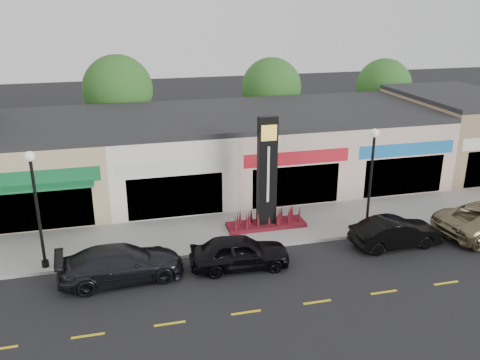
# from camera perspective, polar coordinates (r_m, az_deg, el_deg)

# --- Properties ---
(ground) EXTENTS (120.00, 120.00, 0.00)m
(ground) POSITION_cam_1_polar(r_m,az_deg,el_deg) (23.12, -1.24, -10.58)
(ground) COLOR black
(ground) RESTS_ON ground
(sidewalk) EXTENTS (52.00, 4.30, 0.15)m
(sidewalk) POSITION_cam_1_polar(r_m,az_deg,el_deg) (26.85, -3.33, -5.87)
(sidewalk) COLOR gray
(sidewalk) RESTS_ON ground
(curb) EXTENTS (52.00, 0.20, 0.15)m
(curb) POSITION_cam_1_polar(r_m,az_deg,el_deg) (24.88, -2.34, -8.05)
(curb) COLOR gray
(curb) RESTS_ON ground
(shop_beige) EXTENTS (7.00, 10.85, 4.80)m
(shop_beige) POSITION_cam_1_polar(r_m,az_deg,el_deg) (32.55, -20.75, 1.88)
(shop_beige) COLOR tan
(shop_beige) RESTS_ON ground
(shop_cream) EXTENTS (7.00, 10.01, 4.80)m
(shop_cream) POSITION_cam_1_polar(r_m,az_deg,el_deg) (32.43, -8.42, 2.92)
(shop_cream) COLOR silver
(shop_cream) RESTS_ON ground
(shop_pink_w) EXTENTS (7.00, 10.01, 4.80)m
(shop_pink_w) POSITION_cam_1_polar(r_m,az_deg,el_deg) (33.78, 3.48, 3.78)
(shop_pink_w) COLOR beige
(shop_pink_w) RESTS_ON ground
(shop_pink_e) EXTENTS (7.00, 10.01, 4.80)m
(shop_pink_e) POSITION_cam_1_polar(r_m,az_deg,el_deg) (36.45, 14.07, 4.41)
(shop_pink_e) COLOR beige
(shop_pink_e) RESTS_ON ground
(shop_tan) EXTENTS (7.00, 10.01, 5.30)m
(shop_tan) POSITION_cam_1_polar(r_m,az_deg,el_deg) (40.12, 23.02, 5.17)
(shop_tan) COLOR #8E6C52
(shop_tan) RESTS_ON ground
(tree_rear_west) EXTENTS (5.20, 5.20, 7.83)m
(tree_rear_west) POSITION_cam_1_polar(r_m,az_deg,el_deg) (39.50, -13.56, 9.81)
(tree_rear_west) COLOR #382619
(tree_rear_west) RESTS_ON ground
(tree_rear_mid) EXTENTS (4.80, 4.80, 7.29)m
(tree_rear_mid) POSITION_cam_1_polar(r_m,az_deg,el_deg) (41.45, 3.53, 10.29)
(tree_rear_mid) COLOR #382619
(tree_rear_mid) RESTS_ON ground
(tree_rear_east) EXTENTS (4.60, 4.60, 6.94)m
(tree_rear_east) POSITION_cam_1_polar(r_m,az_deg,el_deg) (45.49, 15.83, 10.11)
(tree_rear_east) COLOR #382619
(tree_rear_east) RESTS_ON ground
(lamp_west_near) EXTENTS (0.44, 0.44, 5.47)m
(lamp_west_near) POSITION_cam_1_polar(r_m,az_deg,el_deg) (23.73, -21.94, -1.96)
(lamp_west_near) COLOR black
(lamp_west_near) RESTS_ON sidewalk
(lamp_east_near) EXTENTS (0.44, 0.44, 5.47)m
(lamp_east_near) POSITION_cam_1_polar(r_m,az_deg,el_deg) (26.52, 14.54, 1.09)
(lamp_east_near) COLOR black
(lamp_east_near) RESTS_ON sidewalk
(pylon_sign) EXTENTS (4.20, 1.30, 6.00)m
(pylon_sign) POSITION_cam_1_polar(r_m,az_deg,el_deg) (26.51, 3.01, -1.04)
(pylon_sign) COLOR #510D14
(pylon_sign) RESTS_ON sidewalk
(car_dark_sedan) EXTENTS (2.56, 5.53, 1.57)m
(car_dark_sedan) POSITION_cam_1_polar(r_m,az_deg,el_deg) (22.97, -13.20, -9.13)
(car_dark_sedan) COLOR black
(car_dark_sedan) RESTS_ON ground
(car_black_sedan) EXTENTS (2.10, 4.65, 1.55)m
(car_black_sedan) POSITION_cam_1_polar(r_m,az_deg,el_deg) (23.33, -0.03, -8.10)
(car_black_sedan) COLOR black
(car_black_sedan) RESTS_ON ground
(car_black_conv) EXTENTS (1.64, 4.51, 1.48)m
(car_black_conv) POSITION_cam_1_polar(r_m,az_deg,el_deg) (26.39, 17.07, -5.67)
(car_black_conv) COLOR black
(car_black_conv) RESTS_ON ground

